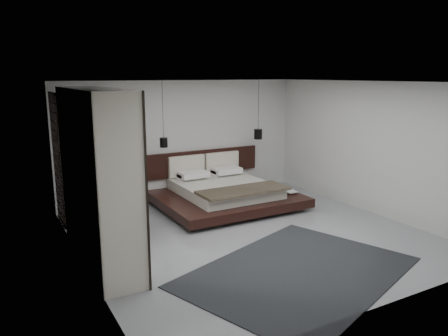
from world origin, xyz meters
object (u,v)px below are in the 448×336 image
pendant_right (258,134)px  wardrobe (97,177)px  rug (299,272)px  bed (224,192)px  pendant_left (164,142)px  lattice_screen (58,159)px

pendant_right → wardrobe: bearing=-154.0°
rug → bed: bearing=78.8°
pendant_left → wardrobe: bearing=-132.2°
pendant_left → rug: size_ratio=0.42×
lattice_screen → wardrobe: size_ratio=0.93×
lattice_screen → rug: lattice_screen is taller
lattice_screen → pendant_left: size_ratio=1.81×
pendant_left → pendant_right: (2.47, -0.00, 0.02)m
bed → wardrobe: size_ratio=1.08×
lattice_screen → pendant_right: pendant_right is taller
pendant_right → rug: pendant_right is taller
lattice_screen → bed: size_ratio=0.86×
lattice_screen → pendant_right: bearing=-0.7°
pendant_left → pendant_right: size_ratio=1.00×
wardrobe → pendant_right: bearing=26.0°
lattice_screen → wardrobe: bearing=-83.5°
bed → wardrobe: bearing=-152.5°
pendant_right → bed: bearing=-158.2°
pendant_right → wardrobe: pendant_right is taller
bed → rug: (-0.71, -3.60, -0.30)m
bed → pendant_right: bearing=21.8°
bed → rug: 3.68m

